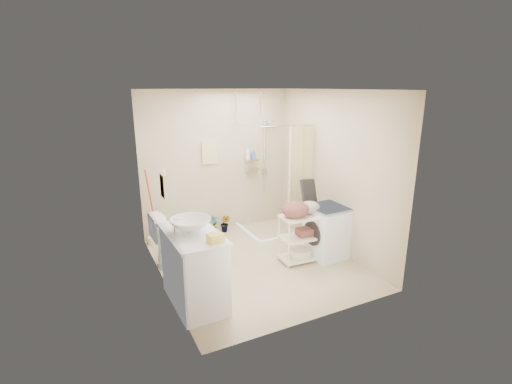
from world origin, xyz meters
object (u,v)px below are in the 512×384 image
vanity (194,268)px  washing_machine (327,231)px  toilet (179,238)px  laundry_rack (301,234)px

vanity → washing_machine: bearing=7.5°
toilet → laundry_rack: size_ratio=0.93×
washing_machine → laundry_rack: size_ratio=0.93×
toilet → vanity: bearing=172.2°
toilet → laundry_rack: 1.88m
vanity → laundry_rack: 1.88m
toilet → washing_machine: size_ratio=1.00×
toilet → laundry_rack: (1.71, -0.76, 0.03)m
laundry_rack → vanity: bearing=-164.6°
vanity → toilet: size_ratio=1.29×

